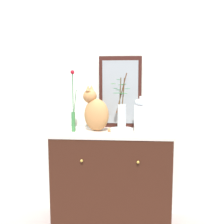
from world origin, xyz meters
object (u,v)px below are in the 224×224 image
vase_glass_clear (121,112)px  bowl_porcelain (122,131)px  sideboard (112,180)px  cat_sitting (96,112)px  jar_lidded_porcelain (140,115)px  candle_pillar (137,128)px  vase_slim_green (73,112)px  mirror_leaning (120,92)px

vase_glass_clear → bowl_porcelain: bearing=-68.1°
sideboard → cat_sitting: 0.66m
jar_lidded_porcelain → candle_pillar: bearing=-102.0°
sideboard → bowl_porcelain: (0.09, -0.11, 0.49)m
bowl_porcelain → sideboard: bearing=129.3°
vase_slim_green → vase_glass_clear: size_ratio=1.16×
vase_slim_green → bowl_porcelain: 0.48m
bowl_porcelain → jar_lidded_porcelain: jar_lidded_porcelain is taller
jar_lidded_porcelain → sideboard: bearing=-168.8°
vase_slim_green → bowl_porcelain: bearing=-10.4°
cat_sitting → vase_glass_clear: 0.28m
candle_pillar → vase_glass_clear: bearing=-175.2°
cat_sitting → jar_lidded_porcelain: cat_sitting is taller
vase_slim_green → bowl_porcelain: vase_slim_green is taller
cat_sitting → bowl_porcelain: cat_sitting is taller
jar_lidded_porcelain → candle_pillar: jar_lidded_porcelain is taller
vase_slim_green → mirror_leaning: bearing=31.8°
bowl_porcelain → jar_lidded_porcelain: 0.26m
mirror_leaning → bowl_porcelain: bearing=-85.2°
mirror_leaning → jar_lidded_porcelain: (0.20, -0.17, -0.21)m
sideboard → vase_slim_green: 0.73m
mirror_leaning → bowl_porcelain: size_ratio=3.61×
vase_slim_green → candle_pillar: size_ratio=4.93×
vase_slim_green → candle_pillar: bearing=-6.4°
sideboard → mirror_leaning: bearing=74.2°
candle_pillar → bowl_porcelain: bearing=-173.2°
sideboard → jar_lidded_porcelain: jar_lidded_porcelain is taller
sideboard → jar_lidded_porcelain: (0.26, 0.05, 0.61)m
sideboard → mirror_leaning: (0.06, 0.23, 0.81)m
cat_sitting → jar_lidded_porcelain: (0.41, 0.03, -0.03)m
mirror_leaning → bowl_porcelain: 0.47m
mirror_leaning → cat_sitting: size_ratio=1.59×
cat_sitting → jar_lidded_porcelain: bearing=3.7°
vase_slim_green → bowl_porcelain: size_ratio=2.86×
sideboard → vase_glass_clear: bearing=-50.0°
vase_slim_green → vase_glass_clear: vase_slim_green is taller
vase_glass_clear → vase_slim_green: bearing=170.2°
vase_slim_green → bowl_porcelain: (0.44, -0.08, -0.15)m
cat_sitting → vase_slim_green: (-0.20, -0.06, 0.00)m
vase_slim_green → jar_lidded_porcelain: 0.62m
bowl_porcelain → vase_glass_clear: vase_glass_clear is taller
sideboard → bowl_porcelain: bowl_porcelain is taller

